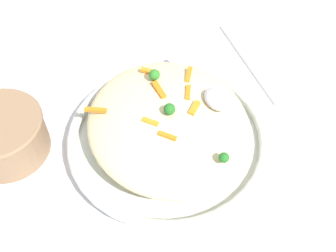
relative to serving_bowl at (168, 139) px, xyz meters
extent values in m
plane|color=silver|center=(0.00, 0.00, -0.02)|extent=(2.40, 2.40, 0.00)
cylinder|color=silver|center=(0.00, 0.00, -0.01)|extent=(0.35, 0.35, 0.02)
torus|color=silver|center=(0.00, 0.00, 0.01)|extent=(0.38, 0.38, 0.02)
torus|color=black|center=(0.00, 0.00, 0.01)|extent=(0.37, 0.37, 0.00)
ellipsoid|color=beige|center=(0.00, 0.00, 0.05)|extent=(0.31, 0.29, 0.07)
cube|color=orange|center=(0.01, 0.04, 0.08)|extent=(0.03, 0.03, 0.01)
cube|color=orange|center=(0.05, -0.02, 0.08)|extent=(0.03, 0.03, 0.01)
cube|color=orange|center=(0.01, -0.04, 0.08)|extent=(0.03, 0.03, 0.01)
cube|color=orange|center=(-0.11, 0.01, 0.08)|extent=(0.03, 0.03, 0.01)
cube|color=orange|center=(-0.05, 0.01, 0.08)|extent=(0.04, 0.01, 0.01)
cube|color=orange|center=(-0.02, 0.05, 0.08)|extent=(0.03, 0.03, 0.01)
cube|color=orange|center=(-0.07, 0.08, 0.08)|extent=(0.04, 0.03, 0.01)
cube|color=orange|center=(-0.06, -0.11, 0.08)|extent=(0.03, 0.04, 0.01)
cylinder|color=#205B1C|center=(0.13, 0.04, 0.08)|extent=(0.01, 0.01, 0.00)
sphere|color=#236B23|center=(0.13, 0.04, 0.08)|extent=(0.02, 0.02, 0.02)
cylinder|color=#205B1C|center=(0.01, 0.00, 0.08)|extent=(0.01, 0.01, 0.01)
sphere|color=#236B23|center=(0.01, 0.00, 0.09)|extent=(0.02, 0.02, 0.02)
cylinder|color=#296820|center=(-0.08, 0.01, 0.08)|extent=(0.01, 0.01, 0.01)
sphere|color=#2D7A28|center=(-0.08, 0.01, 0.09)|extent=(0.02, 0.02, 0.02)
ellipsoid|color=#B7B7BC|center=(0.02, 0.09, 0.09)|extent=(0.06, 0.04, 0.02)
cylinder|color=#B7B7BC|center=(0.00, 0.16, 0.13)|extent=(0.15, 0.05, 0.09)
cylinder|color=#8C6B4C|center=(-0.13, -0.28, 0.02)|extent=(0.16, 0.16, 0.09)
camera|label=1|loc=(0.41, -0.20, 0.64)|focal=44.72mm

